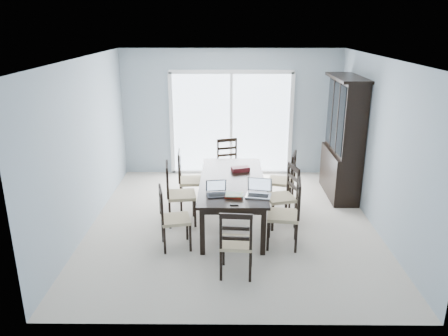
# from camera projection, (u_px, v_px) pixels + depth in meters

# --- Properties ---
(floor) EXTENTS (5.00, 5.00, 0.00)m
(floor) POSITION_uv_depth(u_px,v_px,m) (232.00, 223.00, 7.07)
(floor) COLOR beige
(floor) RESTS_ON ground
(ceiling) EXTENTS (5.00, 5.00, 0.00)m
(ceiling) POSITION_uv_depth(u_px,v_px,m) (233.00, 58.00, 6.24)
(ceiling) COLOR white
(ceiling) RESTS_ON back_wall
(back_wall) EXTENTS (4.50, 0.02, 2.60)m
(back_wall) POSITION_uv_depth(u_px,v_px,m) (231.00, 113.00, 9.03)
(back_wall) COLOR #90A0AB
(back_wall) RESTS_ON floor
(wall_left) EXTENTS (0.02, 5.00, 2.60)m
(wall_left) POSITION_uv_depth(u_px,v_px,m) (86.00, 145.00, 6.67)
(wall_left) COLOR #90A0AB
(wall_left) RESTS_ON floor
(wall_right) EXTENTS (0.02, 5.00, 2.60)m
(wall_right) POSITION_uv_depth(u_px,v_px,m) (380.00, 146.00, 6.64)
(wall_right) COLOR #90A0AB
(wall_right) RESTS_ON floor
(balcony) EXTENTS (4.50, 2.00, 0.10)m
(balcony) POSITION_uv_depth(u_px,v_px,m) (231.00, 160.00, 10.40)
(balcony) COLOR gray
(balcony) RESTS_ON ground
(railing) EXTENTS (4.50, 0.06, 1.10)m
(railing) POSITION_uv_depth(u_px,v_px,m) (230.00, 126.00, 11.16)
(railing) COLOR #99999E
(railing) RESTS_ON balcony
(dining_table) EXTENTS (1.00, 2.20, 0.75)m
(dining_table) POSITION_uv_depth(u_px,v_px,m) (232.00, 184.00, 6.86)
(dining_table) COLOR black
(dining_table) RESTS_ON floor
(china_hutch) EXTENTS (0.50, 1.38, 2.20)m
(china_hutch) POSITION_uv_depth(u_px,v_px,m) (343.00, 139.00, 7.90)
(china_hutch) COLOR black
(china_hutch) RESTS_ON floor
(sliding_door) EXTENTS (2.52, 0.05, 2.18)m
(sliding_door) POSITION_uv_depth(u_px,v_px,m) (231.00, 123.00, 9.07)
(sliding_door) COLOR silver
(sliding_door) RESTS_ON floor
(chair_left_near) EXTENTS (0.49, 0.48, 1.06)m
(chair_left_near) POSITION_uv_depth(u_px,v_px,m) (169.00, 212.00, 6.14)
(chair_left_near) COLOR black
(chair_left_near) RESTS_ON floor
(chair_left_mid) EXTENTS (0.51, 0.49, 1.16)m
(chair_left_mid) POSITION_uv_depth(u_px,v_px,m) (175.00, 187.00, 6.89)
(chair_left_mid) COLOR black
(chair_left_mid) RESTS_ON floor
(chair_left_far) EXTENTS (0.48, 0.47, 1.17)m
(chair_left_far) POSITION_uv_depth(u_px,v_px,m) (186.00, 173.00, 7.52)
(chair_left_far) COLOR black
(chair_left_far) RESTS_ON floor
(chair_right_near) EXTENTS (0.50, 0.49, 1.15)m
(chair_right_near) POSITION_uv_depth(u_px,v_px,m) (290.00, 207.00, 6.17)
(chair_right_near) COLOR black
(chair_right_near) RESTS_ON floor
(chair_right_mid) EXTENTS (0.53, 0.52, 1.13)m
(chair_right_mid) POSITION_uv_depth(u_px,v_px,m) (286.00, 189.00, 6.86)
(chair_right_mid) COLOR black
(chair_right_mid) RESTS_ON floor
(chair_right_far) EXTENTS (0.53, 0.53, 1.13)m
(chair_right_far) POSITION_uv_depth(u_px,v_px,m) (287.00, 174.00, 7.52)
(chair_right_far) COLOR black
(chair_right_far) RESTS_ON floor
(chair_end_near) EXTENTS (0.43, 0.44, 1.08)m
(chair_end_near) POSITION_uv_depth(u_px,v_px,m) (236.00, 237.00, 5.40)
(chair_end_near) COLOR black
(chair_end_near) RESTS_ON floor
(chair_end_far) EXTENTS (0.52, 0.53, 1.10)m
(chair_end_far) POSITION_uv_depth(u_px,v_px,m) (229.00, 158.00, 8.46)
(chair_end_far) COLOR black
(chair_end_far) RESTS_ON floor
(laptop_dark) EXTENTS (0.32, 0.25, 0.20)m
(laptop_dark) POSITION_uv_depth(u_px,v_px,m) (217.00, 192.00, 6.18)
(laptop_dark) COLOR black
(laptop_dark) RESTS_ON dining_table
(laptop_silver) EXTENTS (0.39, 0.30, 0.24)m
(laptop_silver) POSITION_uv_depth(u_px,v_px,m) (258.00, 192.00, 6.15)
(laptop_silver) COLOR #B6B6B8
(laptop_silver) RESTS_ON dining_table
(book_stack) EXTENTS (0.27, 0.21, 0.04)m
(book_stack) POSITION_uv_depth(u_px,v_px,m) (234.00, 195.00, 6.15)
(book_stack) COLOR maroon
(book_stack) RESTS_ON dining_table
(cell_phone) EXTENTS (0.12, 0.06, 0.01)m
(cell_phone) POSITION_uv_depth(u_px,v_px,m) (234.00, 204.00, 5.88)
(cell_phone) COLOR black
(cell_phone) RESTS_ON dining_table
(game_box) EXTENTS (0.32, 0.22, 0.07)m
(game_box) POSITION_uv_depth(u_px,v_px,m) (240.00, 169.00, 7.19)
(game_box) COLOR #4D130F
(game_box) RESTS_ON dining_table
(hot_tub) EXTENTS (2.01, 1.86, 0.91)m
(hot_tub) POSITION_uv_depth(u_px,v_px,m) (212.00, 141.00, 10.16)
(hot_tub) COLOR brown
(hot_tub) RESTS_ON balcony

